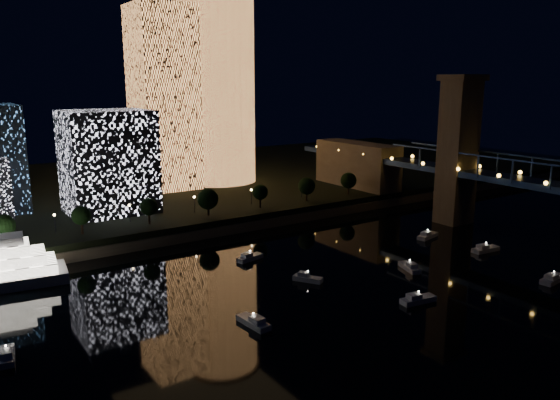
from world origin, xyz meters
The scene contains 9 objects.
ground centered at (0.00, 0.00, 0.00)m, with size 520.00×520.00×0.00m, color black.
far_bank centered at (0.00, 160.00, 2.50)m, with size 420.00×160.00×5.00m, color black.
seawall centered at (0.00, 82.00, 1.50)m, with size 420.00×6.00×3.00m, color #6B5E4C.
tower_cylindrical centered at (22.19, 141.93, 44.66)m, with size 34.00×34.00×79.06m.
tower_rectangular centered at (-2.41, 140.46, 40.94)m, with size 22.59×22.59×71.88m, color #F1964D.
midrise_blocks centered at (-65.53, 118.89, 20.85)m, with size 92.78×45.35×35.45m.
motorboats centered at (-3.35, 16.23, 0.81)m, with size 129.97×90.98×2.78m.
esplanade_trees centered at (-22.87, 88.00, 10.47)m, with size 165.61×6.94×8.97m.
street_lamps centered at (-34.00, 94.00, 9.02)m, with size 132.70×0.70×5.65m.
Camera 1 is at (-87.02, -68.44, 48.01)m, focal length 35.00 mm.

